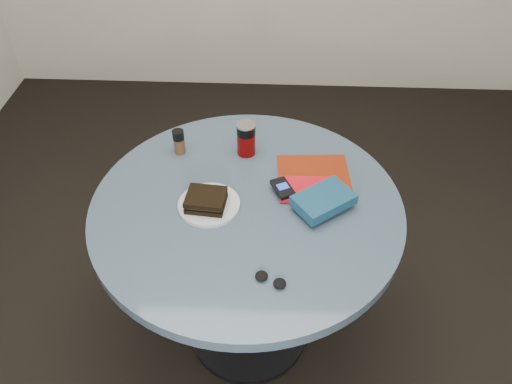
{
  "coord_description": "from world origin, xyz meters",
  "views": [
    {
      "loc": [
        0.08,
        -1.14,
        1.86
      ],
      "look_at": [
        0.03,
        0.0,
        0.8
      ],
      "focal_mm": 35.0,
      "sensor_mm": 36.0,
      "label": 1
    }
  ],
  "objects_px": {
    "plate": "(209,205)",
    "pepper_grinder": "(179,142)",
    "red_book": "(306,189)",
    "soda_can": "(246,139)",
    "mp3_player": "(283,188)",
    "table": "(247,237)",
    "novel": "(324,200)",
    "headphones": "(271,280)",
    "sandwich": "(206,200)",
    "magazine": "(313,172)"
  },
  "relations": [
    {
      "from": "table",
      "to": "soda_can",
      "type": "xyz_separation_m",
      "value": [
        -0.02,
        0.26,
        0.23
      ]
    },
    {
      "from": "pepper_grinder",
      "to": "mp3_player",
      "type": "relative_size",
      "value": 0.89
    },
    {
      "from": "table",
      "to": "pepper_grinder",
      "type": "relative_size",
      "value": 10.77
    },
    {
      "from": "plate",
      "to": "headphones",
      "type": "bearing_deg",
      "value": -54.99
    },
    {
      "from": "magazine",
      "to": "table",
      "type": "bearing_deg",
      "value": -147.0
    },
    {
      "from": "soda_can",
      "to": "sandwich",
      "type": "bearing_deg",
      "value": -110.94
    },
    {
      "from": "plate",
      "to": "sandwich",
      "type": "height_order",
      "value": "sandwich"
    },
    {
      "from": "mp3_player",
      "to": "headphones",
      "type": "xyz_separation_m",
      "value": [
        -0.03,
        -0.35,
        -0.02
      ]
    },
    {
      "from": "table",
      "to": "novel",
      "type": "relative_size",
      "value": 5.52
    },
    {
      "from": "table",
      "to": "novel",
      "type": "height_order",
      "value": "novel"
    },
    {
      "from": "mp3_player",
      "to": "novel",
      "type": "bearing_deg",
      "value": -25.4
    },
    {
      "from": "headphones",
      "to": "mp3_player",
      "type": "bearing_deg",
      "value": 85.13
    },
    {
      "from": "plate",
      "to": "novel",
      "type": "relative_size",
      "value": 1.09
    },
    {
      "from": "plate",
      "to": "magazine",
      "type": "relative_size",
      "value": 0.82
    },
    {
      "from": "soda_can",
      "to": "red_book",
      "type": "height_order",
      "value": "soda_can"
    },
    {
      "from": "novel",
      "to": "sandwich",
      "type": "bearing_deg",
      "value": 145.73
    },
    {
      "from": "pepper_grinder",
      "to": "novel",
      "type": "distance_m",
      "value": 0.56
    },
    {
      "from": "table",
      "to": "mp3_player",
      "type": "distance_m",
      "value": 0.23
    },
    {
      "from": "plate",
      "to": "red_book",
      "type": "height_order",
      "value": "red_book"
    },
    {
      "from": "soda_can",
      "to": "mp3_player",
      "type": "bearing_deg",
      "value": -58.3
    },
    {
      "from": "magazine",
      "to": "red_book",
      "type": "bearing_deg",
      "value": -108.33
    },
    {
      "from": "red_book",
      "to": "headphones",
      "type": "bearing_deg",
      "value": -107.52
    },
    {
      "from": "red_book",
      "to": "magazine",
      "type": "bearing_deg",
      "value": 74.14
    },
    {
      "from": "mp3_player",
      "to": "magazine",
      "type": "bearing_deg",
      "value": 47.64
    },
    {
      "from": "table",
      "to": "plate",
      "type": "relative_size",
      "value": 5.09
    },
    {
      "from": "plate",
      "to": "pepper_grinder",
      "type": "xyz_separation_m",
      "value": [
        -0.13,
        0.27,
        0.04
      ]
    },
    {
      "from": "table",
      "to": "soda_can",
      "type": "height_order",
      "value": "soda_can"
    },
    {
      "from": "plate",
      "to": "magazine",
      "type": "height_order",
      "value": "plate"
    },
    {
      "from": "pepper_grinder",
      "to": "red_book",
      "type": "relative_size",
      "value": 0.53
    },
    {
      "from": "pepper_grinder",
      "to": "plate",
      "type": "bearing_deg",
      "value": -63.42
    },
    {
      "from": "table",
      "to": "soda_can",
      "type": "distance_m",
      "value": 0.34
    },
    {
      "from": "plate",
      "to": "pepper_grinder",
      "type": "bearing_deg",
      "value": 116.58
    },
    {
      "from": "table",
      "to": "plate",
      "type": "distance_m",
      "value": 0.21
    },
    {
      "from": "novel",
      "to": "mp3_player",
      "type": "height_order",
      "value": "novel"
    },
    {
      "from": "plate",
      "to": "sandwich",
      "type": "bearing_deg",
      "value": -131.83
    },
    {
      "from": "novel",
      "to": "mp3_player",
      "type": "xyz_separation_m",
      "value": [
        -0.13,
        0.06,
        -0.01
      ]
    },
    {
      "from": "table",
      "to": "headphones",
      "type": "height_order",
      "value": "headphones"
    },
    {
      "from": "novel",
      "to": "mp3_player",
      "type": "bearing_deg",
      "value": 118.19
    },
    {
      "from": "pepper_grinder",
      "to": "magazine",
      "type": "bearing_deg",
      "value": -10.64
    },
    {
      "from": "red_book",
      "to": "novel",
      "type": "distance_m",
      "value": 0.09
    },
    {
      "from": "table",
      "to": "soda_can",
      "type": "relative_size",
      "value": 8.08
    },
    {
      "from": "plate",
      "to": "soda_can",
      "type": "bearing_deg",
      "value": 69.8
    },
    {
      "from": "table",
      "to": "sandwich",
      "type": "xyz_separation_m",
      "value": [
        -0.13,
        -0.03,
        0.2
      ]
    },
    {
      "from": "table",
      "to": "red_book",
      "type": "xyz_separation_m",
      "value": [
        0.19,
        0.06,
        0.17
      ]
    },
    {
      "from": "table",
      "to": "red_book",
      "type": "height_order",
      "value": "red_book"
    },
    {
      "from": "table",
      "to": "novel",
      "type": "bearing_deg",
      "value": -3.03
    },
    {
      "from": "magazine",
      "to": "novel",
      "type": "height_order",
      "value": "novel"
    },
    {
      "from": "plate",
      "to": "red_book",
      "type": "relative_size",
      "value": 1.12
    },
    {
      "from": "mp3_player",
      "to": "headphones",
      "type": "distance_m",
      "value": 0.36
    },
    {
      "from": "pepper_grinder",
      "to": "headphones",
      "type": "relative_size",
      "value": 0.95
    }
  ]
}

